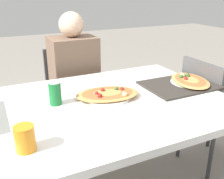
# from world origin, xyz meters

# --- Properties ---
(dining_table) EXTENTS (1.26, 1.00, 0.76)m
(dining_table) POSITION_xyz_m (0.00, 0.00, 0.69)
(dining_table) COLOR white
(dining_table) RESTS_ON ground_plane
(chair_far_seated) EXTENTS (0.40, 0.40, 0.87)m
(chair_far_seated) POSITION_xyz_m (-0.01, 0.83, 0.51)
(chair_far_seated) COLOR #4C4C4C
(chair_far_seated) RESTS_ON ground_plane
(chair_side_right) EXTENTS (0.40, 0.40, 0.87)m
(chair_side_right) POSITION_xyz_m (0.82, 0.07, 0.51)
(chair_side_right) COLOR #4C4C4C
(chair_side_right) RESTS_ON ground_plane
(person_seated) EXTENTS (0.35, 0.30, 1.18)m
(person_seated) POSITION_xyz_m (-0.01, 0.71, 0.70)
(person_seated) COLOR #2D2D38
(person_seated) RESTS_ON ground_plane
(pizza_main) EXTENTS (0.40, 0.30, 0.05)m
(pizza_main) POSITION_xyz_m (-0.03, 0.05, 0.78)
(pizza_main) COLOR white
(pizza_main) RESTS_ON dining_table
(soda_can) EXTENTS (0.07, 0.07, 0.12)m
(soda_can) POSITION_xyz_m (-0.31, 0.09, 0.82)
(soda_can) COLOR #197233
(soda_can) RESTS_ON dining_table
(drink_glass) EXTENTS (0.08, 0.08, 0.10)m
(drink_glass) POSITION_xyz_m (-0.53, -0.29, 0.81)
(drink_glass) COLOR orange
(drink_glass) RESTS_ON dining_table
(serving_tray) EXTENTS (0.46, 0.34, 0.01)m
(serving_tray) POSITION_xyz_m (0.47, 0.02, 0.76)
(serving_tray) COLOR #332D28
(serving_tray) RESTS_ON dining_table
(pizza_second) EXTENTS (0.32, 0.39, 0.06)m
(pizza_second) POSITION_xyz_m (0.56, 0.02, 0.78)
(pizza_second) COLOR white
(pizza_second) RESTS_ON dining_table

